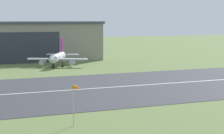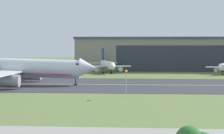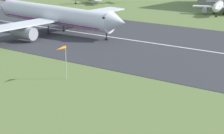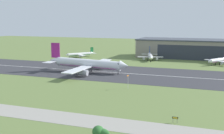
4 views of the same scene
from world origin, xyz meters
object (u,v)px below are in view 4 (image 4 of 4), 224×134
at_px(airplane_parked_centre, 218,60).
at_px(windsock_pole, 127,77).
at_px(airplane_landing, 88,64).
at_px(airplane_parked_far_east, 80,54).
at_px(airplane_parked_east, 150,56).
at_px(runway_sign, 175,118).
at_px(shrub_clump, 100,132).

bearing_deg(airplane_parked_centre, windsock_pole, -110.27).
bearing_deg(airplane_landing, airplane_parked_far_east, 120.52).
relative_size(airplane_parked_far_east, windsock_pole, 3.76).
xyz_separation_m(airplane_landing, airplane_parked_east, (20.47, 62.62, -1.62)).
xyz_separation_m(airplane_parked_east, airplane_parked_far_east, (-56.96, -0.72, -0.74)).
relative_size(airplane_landing, airplane_parked_east, 2.48).
distance_m(airplane_landing, airplane_parked_centre, 88.72).
bearing_deg(airplane_parked_far_east, airplane_parked_east, 0.72).
distance_m(airplane_landing, runway_sign, 93.28).
bearing_deg(airplane_parked_centre, runway_sign, -92.76).
xyz_separation_m(airplane_parked_far_east, runway_sign, (97.93, -132.02, -1.02)).
relative_size(airplane_landing, runway_sign, 30.31).
height_order(airplane_parked_east, windsock_pole, airplane_parked_east).
xyz_separation_m(airplane_parked_centre, shrub_clump, (-22.46, -145.45, -1.69)).
distance_m(airplane_parked_east, airplane_parked_far_east, 56.97).
height_order(shrub_clump, windsock_pole, windsock_pole).
bearing_deg(airplane_parked_east, airplane_parked_centre, -6.27).
bearing_deg(shrub_clump, airplane_parked_far_east, 118.57).
bearing_deg(runway_sign, airplane_landing, 131.23).
xyz_separation_m(airplane_parked_east, windsock_pole, (13.88, -95.17, 2.25)).
relative_size(airplane_parked_centre, airplane_parked_far_east, 0.91).
relative_size(airplane_parked_east, shrub_clump, 5.06).
relative_size(airplane_landing, airplane_parked_centre, 2.75).
bearing_deg(airplane_parked_centre, airplane_parked_far_east, 177.55).
height_order(airplane_parked_centre, airplane_parked_far_east, airplane_parked_centre).
relative_size(windsock_pole, runway_sign, 3.24).
relative_size(airplane_parked_centre, airplane_parked_east, 0.90).
bearing_deg(airplane_landing, shrub_clump, -62.85).
height_order(airplane_parked_east, runway_sign, airplane_parked_east).
xyz_separation_m(airplane_parked_east, runway_sign, (40.97, -132.74, -1.75)).
bearing_deg(runway_sign, windsock_pole, 125.79).
xyz_separation_m(airplane_landing, windsock_pole, (34.35, -32.54, 0.63)).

